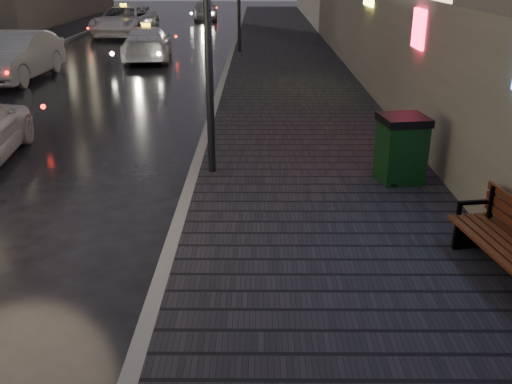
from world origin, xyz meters
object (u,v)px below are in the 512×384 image
car_left_mid (16,56)px  taxi_far (125,21)px  trash_bin (401,148)px  taxi_mid (147,43)px  car_far (205,10)px  bench (510,242)px

car_left_mid → taxi_far: car_left_mid is taller
trash_bin → taxi_far: size_ratio=0.21×
car_left_mid → taxi_mid: car_left_mid is taller
car_left_mid → taxi_mid: bearing=51.6°
car_left_mid → car_far: size_ratio=1.21×
trash_bin → taxi_far: bearing=104.7°
bench → taxi_far: taxi_far is taller
bench → taxi_mid: size_ratio=0.40×
taxi_mid → taxi_far: bearing=-78.4°
car_left_mid → taxi_far: (0.92, 13.23, -0.02)m
taxi_far → car_far: (3.70, 9.58, -0.10)m
car_left_mid → car_far: car_left_mid is taller
bench → car_far: 37.34m
taxi_mid → trash_bin: bearing=109.6°
car_left_mid → taxi_far: bearing=88.0°
bench → car_far: bearing=92.1°
bench → trash_bin: 3.49m
bench → taxi_mid: bearing=104.5°
car_left_mid → taxi_far: size_ratio=0.87×
trash_bin → car_left_mid: 15.25m
bench → taxi_mid: 19.96m
taxi_mid → car_far: size_ratio=1.16×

